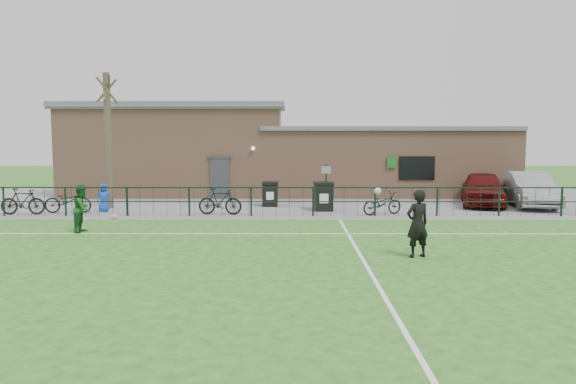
{
  "coord_description": "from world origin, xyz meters",
  "views": [
    {
      "loc": [
        0.07,
        -14.43,
        3.3
      ],
      "look_at": [
        0.0,
        5.0,
        1.3
      ],
      "focal_mm": 35.0,
      "sensor_mm": 36.0,
      "label": 1
    }
  ],
  "objects_px": {
    "sign_post": "(326,188)",
    "car_maroon": "(483,189)",
    "bicycle_c": "(68,201)",
    "outfield_player": "(83,209)",
    "wheelie_bin_right": "(323,197)",
    "ball_ground": "(114,217)",
    "bare_tree": "(108,141)",
    "bicycle_e": "(382,203)",
    "bicycle_d": "(220,201)",
    "wheelie_bin_left": "(270,195)",
    "car_silver": "(529,189)",
    "spectator_child": "(104,198)",
    "bicycle_b": "(23,202)"
  },
  "relations": [
    {
      "from": "bicycle_b",
      "to": "bicycle_d",
      "type": "height_order",
      "value": "bicycle_b"
    },
    {
      "from": "wheelie_bin_right",
      "to": "car_maroon",
      "type": "height_order",
      "value": "car_maroon"
    },
    {
      "from": "car_maroon",
      "to": "bicycle_d",
      "type": "bearing_deg",
      "value": -149.76
    },
    {
      "from": "bicycle_d",
      "to": "bicycle_e",
      "type": "xyz_separation_m",
      "value": [
        6.65,
        -0.01,
        -0.07
      ]
    },
    {
      "from": "outfield_player",
      "to": "bare_tree",
      "type": "bearing_deg",
      "value": 13.16
    },
    {
      "from": "sign_post",
      "to": "car_maroon",
      "type": "xyz_separation_m",
      "value": [
        7.38,
        1.81,
        -0.22
      ]
    },
    {
      "from": "bicycle_c",
      "to": "spectator_child",
      "type": "distance_m",
      "value": 1.44
    },
    {
      "from": "sign_post",
      "to": "car_silver",
      "type": "relative_size",
      "value": 0.42
    },
    {
      "from": "bare_tree",
      "to": "sign_post",
      "type": "height_order",
      "value": "bare_tree"
    },
    {
      "from": "wheelie_bin_left",
      "to": "bicycle_c",
      "type": "height_order",
      "value": "wheelie_bin_left"
    },
    {
      "from": "sign_post",
      "to": "bicycle_c",
      "type": "distance_m",
      "value": 10.9
    },
    {
      "from": "wheelie_bin_left",
      "to": "bicycle_c",
      "type": "relative_size",
      "value": 0.53
    },
    {
      "from": "wheelie_bin_right",
      "to": "car_maroon",
      "type": "xyz_separation_m",
      "value": [
        7.49,
        1.78,
        0.21
      ]
    },
    {
      "from": "bicycle_b",
      "to": "spectator_child",
      "type": "relative_size",
      "value": 1.51
    },
    {
      "from": "car_maroon",
      "to": "car_silver",
      "type": "height_order",
      "value": "car_silver"
    },
    {
      "from": "wheelie_bin_right",
      "to": "ball_ground",
      "type": "height_order",
      "value": "wheelie_bin_right"
    },
    {
      "from": "car_maroon",
      "to": "bicycle_b",
      "type": "relative_size",
      "value": 2.55
    },
    {
      "from": "wheelie_bin_left",
      "to": "ball_ground",
      "type": "height_order",
      "value": "wheelie_bin_left"
    },
    {
      "from": "bare_tree",
      "to": "bicycle_e",
      "type": "distance_m",
      "value": 12.29
    },
    {
      "from": "car_maroon",
      "to": "bicycle_b",
      "type": "xyz_separation_m",
      "value": [
        -19.89,
        -3.1,
        -0.24
      ]
    },
    {
      "from": "wheelie_bin_right",
      "to": "bicycle_c",
      "type": "xyz_separation_m",
      "value": [
        -10.75,
        -0.8,
        -0.07
      ]
    },
    {
      "from": "bare_tree",
      "to": "bicycle_c",
      "type": "relative_size",
      "value": 3.11
    },
    {
      "from": "bicycle_d",
      "to": "car_maroon",
      "type": "bearing_deg",
      "value": -69.85
    },
    {
      "from": "car_maroon",
      "to": "bicycle_e",
      "type": "bearing_deg",
      "value": -133.59
    },
    {
      "from": "bicycle_e",
      "to": "spectator_child",
      "type": "distance_m",
      "value": 11.72
    },
    {
      "from": "wheelie_bin_left",
      "to": "bicycle_d",
      "type": "height_order",
      "value": "bicycle_d"
    },
    {
      "from": "car_silver",
      "to": "bicycle_d",
      "type": "relative_size",
      "value": 2.66
    },
    {
      "from": "ball_ground",
      "to": "bare_tree",
      "type": "bearing_deg",
      "value": 110.06
    },
    {
      "from": "wheelie_bin_right",
      "to": "bicycle_e",
      "type": "distance_m",
      "value": 2.66
    },
    {
      "from": "bare_tree",
      "to": "wheelie_bin_left",
      "type": "distance_m",
      "value": 7.6
    },
    {
      "from": "bare_tree",
      "to": "ball_ground",
      "type": "relative_size",
      "value": 26.41
    },
    {
      "from": "wheelie_bin_right",
      "to": "sign_post",
      "type": "relative_size",
      "value": 0.57
    },
    {
      "from": "bicycle_d",
      "to": "ball_ground",
      "type": "bearing_deg",
      "value": 112.84
    },
    {
      "from": "wheelie_bin_left",
      "to": "wheelie_bin_right",
      "type": "distance_m",
      "value": 2.8
    },
    {
      "from": "wheelie_bin_right",
      "to": "bicycle_b",
      "type": "xyz_separation_m",
      "value": [
        -12.4,
        -1.32,
        -0.03
      ]
    },
    {
      "from": "car_silver",
      "to": "car_maroon",
      "type": "bearing_deg",
      "value": 177.76
    },
    {
      "from": "car_silver",
      "to": "bicycle_c",
      "type": "bearing_deg",
      "value": -165.93
    },
    {
      "from": "car_silver",
      "to": "bicycle_c",
      "type": "height_order",
      "value": "car_silver"
    },
    {
      "from": "sign_post",
      "to": "spectator_child",
      "type": "bearing_deg",
      "value": -177.37
    },
    {
      "from": "bicycle_c",
      "to": "outfield_player",
      "type": "height_order",
      "value": "outfield_player"
    },
    {
      "from": "bicycle_e",
      "to": "spectator_child",
      "type": "bearing_deg",
      "value": 62.35
    },
    {
      "from": "wheelie_bin_left",
      "to": "outfield_player",
      "type": "relative_size",
      "value": 0.64
    },
    {
      "from": "spectator_child",
      "to": "bicycle_d",
      "type": "bearing_deg",
      "value": -31.07
    },
    {
      "from": "sign_post",
      "to": "bicycle_d",
      "type": "xyz_separation_m",
      "value": [
        -4.42,
        -1.24,
        -0.46
      ]
    },
    {
      "from": "wheelie_bin_left",
      "to": "bicycle_b",
      "type": "height_order",
      "value": "bicycle_b"
    },
    {
      "from": "wheelie_bin_left",
      "to": "bicycle_b",
      "type": "distance_m",
      "value": 10.45
    },
    {
      "from": "wheelie_bin_left",
      "to": "sign_post",
      "type": "relative_size",
      "value": 0.51
    },
    {
      "from": "car_maroon",
      "to": "bicycle_b",
      "type": "distance_m",
      "value": 20.13
    },
    {
      "from": "sign_post",
      "to": "outfield_player",
      "type": "height_order",
      "value": "sign_post"
    },
    {
      "from": "wheelie_bin_left",
      "to": "car_maroon",
      "type": "distance_m",
      "value": 9.85
    }
  ]
}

